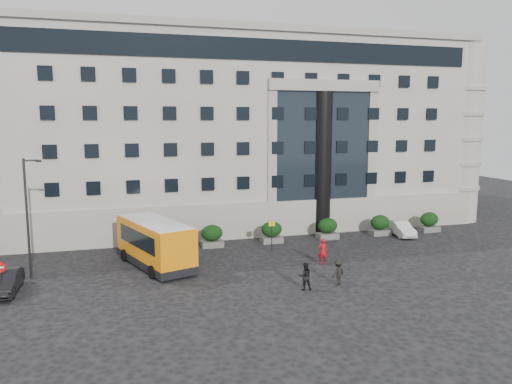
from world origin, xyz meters
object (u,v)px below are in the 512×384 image
bus_stop_sign (272,230)px  no_entry_sign (0,273)px  red_truck (39,219)px  hedge_f (429,222)px  minibus (155,241)px  hedge_c (272,232)px  parked_car_d (58,227)px  white_taxi (401,229)px  parked_car_b (5,282)px  hedge_e (380,225)px  pedestrian_c (338,272)px  pedestrian_b (305,276)px  hedge_a (148,240)px  street_lamp (28,214)px  pedestrian_a (323,251)px  hedge_b (212,236)px  hedge_d (328,228)px

bus_stop_sign → no_entry_sign: bearing=-161.9°
no_entry_sign → red_truck: bearing=90.7°
hedge_f → minibus: (-25.78, -4.34, 0.89)m
hedge_c → bus_stop_sign: bearing=-107.8°
parked_car_d → white_taxi: size_ratio=1.39×
red_truck → no_entry_sign: bearing=-76.5°
parked_car_b → parked_car_d: (1.53, 15.70, 0.08)m
hedge_e → pedestrian_c: bearing=-129.7°
parked_car_d → red_truck: bearing=169.7°
bus_stop_sign → pedestrian_b: (-0.79, -9.20, -0.86)m
hedge_a → parked_car_d: bearing=132.4°
street_lamp → pedestrian_a: (19.93, -2.41, -3.40)m
parked_car_b → parked_car_d: size_ratio=0.75×
street_lamp → red_truck: 13.95m
hedge_c → pedestrian_b: size_ratio=1.06×
hedge_f → bus_stop_sign: size_ratio=0.73×
white_taxi → pedestrian_a: pedestrian_a is taller
pedestrian_b → minibus: bearing=-31.6°
hedge_f → street_lamp: bearing=-172.0°
hedge_a → minibus: 4.43m
street_lamp → pedestrian_a: size_ratio=4.15×
hedge_b → minibus: size_ratio=0.22×
red_truck → white_taxi: (31.70, -9.59, -0.82)m
hedge_b → red_truck: size_ratio=0.32×
hedge_f → no_entry_sign: 36.11m
hedge_d → parked_car_b: size_ratio=0.44×
bus_stop_sign → hedge_b: bearing=146.9°
pedestrian_a → no_entry_sign: bearing=17.5°
minibus → parked_car_d: (-7.72, 12.54, -1.05)m
hedge_c → street_lamp: 19.27m
hedge_b → minibus: bearing=-139.0°
minibus → pedestrian_a: 12.15m
street_lamp → parked_car_d: size_ratio=1.45×
parked_car_b → pedestrian_a: size_ratio=2.16×
hedge_a → pedestrian_c: 16.12m
bus_stop_sign → street_lamp: bearing=-173.5°
white_taxi → hedge_c: bearing=-175.6°
hedge_e → no_entry_sign: size_ratio=0.79×
minibus → pedestrian_a: bearing=-32.7°
hedge_f → pedestrian_b: size_ratio=1.06×
hedge_d → pedestrian_c: hedge_d is taller
hedge_d → minibus: size_ratio=0.22×
hedge_d → no_entry_sign: (-24.60, -8.84, 0.72)m
minibus → white_taxi: minibus is taller
pedestrian_a → pedestrian_c: pedestrian_a is taller
bus_stop_sign → white_taxi: (13.00, 2.00, -1.08)m
hedge_a → bus_stop_sign: bearing=-16.4°
hedge_d → red_truck: red_truck is taller
minibus → parked_car_b: (-9.25, -3.16, -1.14)m
hedge_a → pedestrian_b: 14.82m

